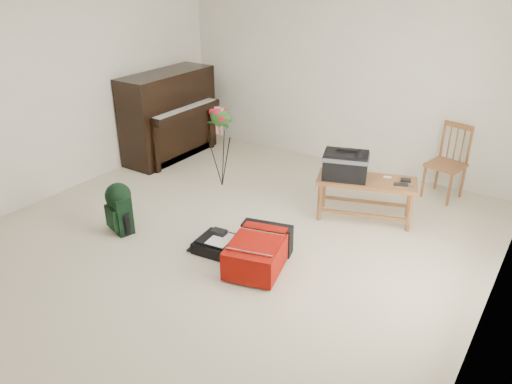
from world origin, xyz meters
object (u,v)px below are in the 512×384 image
Objects in this scene: piano at (169,117)px; green_backpack at (119,205)px; dining_chair at (447,163)px; red_suitcase at (261,249)px; flower_stand at (221,148)px; bench at (353,168)px; black_duffel at (220,244)px.

piano is 2.64× the size of green_backpack.
dining_chair is 1.62× the size of green_backpack.
green_backpack reaches higher than red_suitcase.
dining_chair is at bearing 12.47° from piano.
flower_stand is (0.19, 1.57, 0.21)m from green_backpack.
red_suitcase is at bearing -120.66° from bench.
piano reaches higher than bench.
flower_stand reaches higher than red_suitcase.
green_backpack is 0.53× the size of flower_stand.
dining_chair reaches higher than black_duffel.
bench reaches higher than red_suitcase.
dining_chair is at bearing 36.91° from bench.
piano is at bearing 136.76° from green_backpack.
black_duffel is (2.24, -1.74, -0.53)m from piano.
dining_chair is at bearing 64.97° from green_backpack.
dining_chair is 0.85× the size of flower_stand.
red_suitcase is at bearing 28.89° from green_backpack.
dining_chair is 2.80m from flower_stand.
bench is 1.27× the size of dining_chair.
flower_stand reaches higher than green_backpack.
black_duffel is 1.20m from green_backpack.
green_backpack is at bearing -120.72° from dining_chair.
green_backpack is (-1.62, -0.31, 0.15)m from red_suitcase.
bench is 1.08× the size of flower_stand.
red_suitcase reaches higher than black_duffel.
bench is at bearing -5.38° from piano.
black_duffel is at bearing -136.95° from bench.
flower_stand is (-1.73, -0.16, -0.06)m from bench.
flower_stand is at bearing -140.29° from dining_chair.
piano reaches higher than black_duffel.
red_suitcase is 1.66m from green_backpack.
piano is at bearing 133.24° from red_suitcase.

